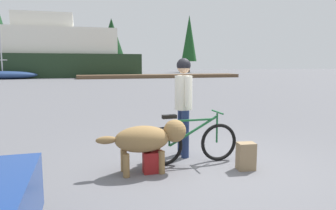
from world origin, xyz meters
TOP-DOWN VIEW (x-y plane):
  - ground_plane at (0.00, 0.00)m, footprint 160.00×160.00m
  - bicycle at (-0.28, 0.27)m, footprint 1.67×0.44m
  - person_cyclist at (-0.27, 0.72)m, footprint 0.32×0.53m
  - dog at (-1.07, 0.05)m, footprint 1.42×0.49m
  - backpack at (0.47, -0.27)m, footprint 0.30×0.23m
  - handbag_pannier at (-1.01, -0.00)m, footprint 0.32×0.19m
  - dock_pier at (7.41, 31.95)m, footprint 19.66×2.97m
  - ferry_boat at (-8.94, 38.35)m, footprint 29.31×8.32m
  - sailboat_moored at (-10.23, 33.26)m, footprint 7.17×2.01m
  - pine_tree_center at (3.59, 51.07)m, footprint 4.17×4.17m
  - pine_tree_far_right at (18.67, 52.89)m, footprint 2.96×2.96m

SIDE VIEW (x-z plane):
  - ground_plane at x=0.00m, z-range 0.00..0.00m
  - handbag_pannier at x=-1.01m, z-range 0.00..0.34m
  - dock_pier at x=7.41m, z-range 0.00..0.40m
  - backpack at x=0.47m, z-range 0.00..0.44m
  - bicycle at x=-0.28m, z-range -0.08..0.81m
  - sailboat_moored at x=-10.23m, z-range -3.49..4.48m
  - dog at x=-1.07m, z-range 0.13..0.95m
  - person_cyclist at x=-0.27m, z-range 0.20..2.00m
  - ferry_boat at x=-8.94m, z-range -1.28..7.22m
  - pine_tree_center at x=3.59m, z-range 1.50..11.05m
  - pine_tree_far_right at x=18.67m, z-range 1.06..12.07m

